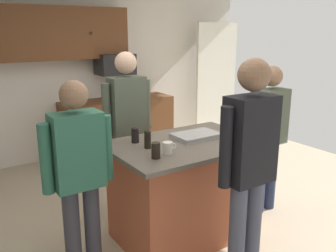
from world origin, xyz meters
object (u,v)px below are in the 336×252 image
(person_host_foreground, at_px, (249,160))
(person_guest_right, at_px, (268,130))
(kitchen_island, at_px, (185,189))
(person_guest_left, at_px, (79,169))
(person_elder_center, at_px, (127,121))
(glass_dark_ale, at_px, (135,136))
(tumbler_amber, at_px, (156,150))
(serving_tray, at_px, (196,135))
(glass_short_whisky, at_px, (148,140))
(microwave_over_range, at_px, (115,64))
(mug_ceramic_white, at_px, (168,148))

(person_host_foreground, height_order, person_guest_right, person_host_foreground)
(kitchen_island, distance_m, person_guest_right, 1.15)
(person_guest_left, distance_m, person_guest_right, 2.11)
(person_elder_center, height_order, glass_dark_ale, person_elder_center)
(tumbler_amber, bearing_deg, serving_tray, 24.39)
(person_host_foreground, distance_m, glass_short_whisky, 0.95)
(person_guest_right, xyz_separation_m, serving_tray, (-0.88, 0.14, 0.05))
(person_guest_right, height_order, person_elder_center, person_elder_center)
(microwave_over_range, xyz_separation_m, person_elder_center, (-0.75, -1.85, -0.43))
(person_guest_right, relative_size, glass_dark_ale, 11.95)
(person_guest_left, bearing_deg, microwave_over_range, 56.59)
(microwave_over_range, height_order, mug_ceramic_white, microwave_over_range)
(kitchen_island, bearing_deg, microwave_over_range, 78.06)
(mug_ceramic_white, bearing_deg, person_guest_left, 170.49)
(mug_ceramic_white, xyz_separation_m, tumbler_amber, (-0.15, -0.05, 0.02))
(microwave_over_range, distance_m, mug_ceramic_white, 3.00)
(person_host_foreground, relative_size, tumbler_amber, 13.42)
(microwave_over_range, bearing_deg, person_guest_left, -120.88)
(mug_ceramic_white, distance_m, serving_tray, 0.55)
(microwave_over_range, relative_size, person_guest_left, 0.34)
(person_guest_left, height_order, person_guest_right, person_guest_left)
(person_guest_right, distance_m, serving_tray, 0.89)
(person_guest_left, distance_m, person_elder_center, 1.23)
(person_elder_center, distance_m, serving_tray, 0.83)
(serving_tray, bearing_deg, person_elder_center, 115.88)
(person_guest_left, bearing_deg, person_elder_center, 42.23)
(kitchen_island, distance_m, person_guest_left, 1.15)
(mug_ceramic_white, bearing_deg, person_host_foreground, -66.29)
(kitchen_island, bearing_deg, glass_short_whisky, 173.57)
(kitchen_island, distance_m, person_elder_center, 1.00)
(person_host_foreground, distance_m, serving_tray, 0.92)
(person_guest_right, bearing_deg, person_host_foreground, 38.88)
(mug_ceramic_white, relative_size, serving_tray, 0.29)
(glass_dark_ale, bearing_deg, person_guest_left, -155.53)
(microwave_over_range, height_order, serving_tray, microwave_over_range)
(glass_dark_ale, distance_m, serving_tray, 0.60)
(mug_ceramic_white, bearing_deg, microwave_over_range, 72.84)
(microwave_over_range, bearing_deg, glass_short_whisky, -109.91)
(serving_tray, bearing_deg, glass_dark_ale, 162.21)
(person_guest_left, xyz_separation_m, person_elder_center, (0.87, 0.86, 0.09))
(person_host_foreground, xyz_separation_m, person_guest_right, (1.08, 0.77, -0.12))
(kitchen_island, height_order, person_elder_center, person_elder_center)
(microwave_over_range, relative_size, mug_ceramic_white, 4.32)
(glass_short_whisky, bearing_deg, serving_tray, 2.75)
(person_host_foreground, bearing_deg, glass_dark_ale, 20.57)
(kitchen_island, height_order, mug_ceramic_white, mug_ceramic_white)
(person_guest_right, relative_size, person_elder_center, 0.92)
(person_guest_left, xyz_separation_m, glass_short_whisky, (0.67, 0.09, 0.10))
(microwave_over_range, relative_size, glass_short_whisky, 3.61)
(kitchen_island, relative_size, glass_short_whisky, 9.13)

